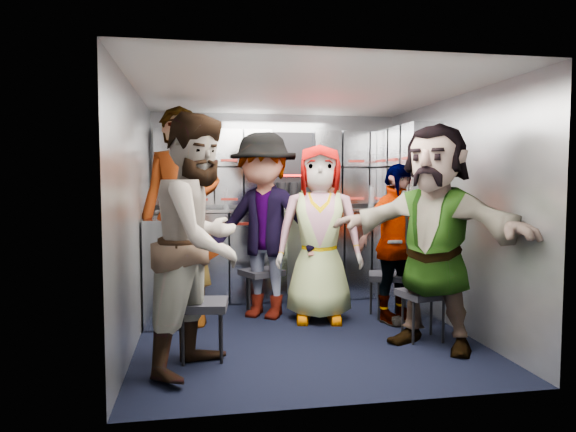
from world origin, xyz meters
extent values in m
plane|color=black|center=(0.00, 0.00, 0.00)|extent=(3.00, 3.00, 0.00)
cube|color=gray|center=(0.00, 1.50, 1.05)|extent=(2.80, 0.04, 2.10)
cube|color=gray|center=(-1.40, 0.00, 1.05)|extent=(0.04, 3.00, 2.10)
cube|color=gray|center=(1.40, 0.00, 1.05)|extent=(0.04, 3.00, 2.10)
cube|color=silver|center=(0.00, 0.00, 2.10)|extent=(2.80, 3.00, 0.02)
cube|color=#979DA7|center=(0.00, 1.29, 0.49)|extent=(2.68, 0.38, 0.99)
cube|color=#979DA7|center=(-1.19, 0.56, 0.49)|extent=(0.38, 0.76, 0.99)
cube|color=silver|center=(0.00, 1.29, 1.01)|extent=(2.68, 0.42, 0.03)
cube|color=#979DA7|center=(0.00, 1.35, 1.49)|extent=(2.68, 0.28, 0.82)
cube|color=#979DA7|center=(1.25, 0.70, 1.49)|extent=(0.28, 1.00, 0.82)
cube|color=#979DA7|center=(1.25, 0.60, 0.50)|extent=(0.28, 1.20, 1.00)
cube|color=maroon|center=(0.00, 1.09, 0.88)|extent=(2.60, 0.02, 0.03)
cube|color=black|center=(-0.87, -0.55, 0.41)|extent=(0.41, 0.39, 0.06)
cylinder|color=black|center=(-1.01, -0.67, 0.20)|extent=(0.02, 0.02, 0.40)
cylinder|color=black|center=(-0.73, -0.67, 0.20)|extent=(0.02, 0.02, 0.40)
cylinder|color=black|center=(-1.01, -0.43, 0.20)|extent=(0.02, 0.02, 0.40)
cylinder|color=black|center=(-0.73, -0.43, 0.20)|extent=(0.02, 0.02, 0.40)
cube|color=black|center=(-0.26, 0.76, 0.41)|extent=(0.48, 0.47, 0.06)
cylinder|color=black|center=(-0.40, 0.64, 0.19)|extent=(0.02, 0.02, 0.39)
cylinder|color=black|center=(-0.13, 0.64, 0.19)|extent=(0.02, 0.02, 0.39)
cylinder|color=black|center=(-0.40, 0.87, 0.19)|extent=(0.02, 0.02, 0.39)
cylinder|color=black|center=(-0.13, 0.87, 0.19)|extent=(0.02, 0.02, 0.39)
cube|color=black|center=(0.24, 0.54, 0.41)|extent=(0.37, 0.35, 0.06)
cylinder|color=black|center=(0.11, 0.42, 0.20)|extent=(0.02, 0.02, 0.39)
cylinder|color=black|center=(0.38, 0.42, 0.20)|extent=(0.02, 0.02, 0.39)
cylinder|color=black|center=(0.11, 0.65, 0.20)|extent=(0.02, 0.02, 0.39)
cylinder|color=black|center=(0.38, 0.65, 0.20)|extent=(0.02, 0.02, 0.39)
cube|color=black|center=(0.94, 0.36, 0.40)|extent=(0.45, 0.44, 0.06)
cylinder|color=black|center=(0.80, 0.25, 0.19)|extent=(0.02, 0.02, 0.38)
cylinder|color=black|center=(1.07, 0.25, 0.19)|extent=(0.02, 0.02, 0.38)
cylinder|color=black|center=(0.80, 0.48, 0.19)|extent=(0.02, 0.02, 0.38)
cylinder|color=black|center=(1.07, 0.48, 0.19)|extent=(0.02, 0.02, 0.38)
cube|color=black|center=(0.96, -0.38, 0.39)|extent=(0.42, 0.40, 0.06)
cylinder|color=black|center=(0.83, -0.50, 0.19)|extent=(0.02, 0.02, 0.37)
cylinder|color=black|center=(1.09, -0.50, 0.19)|extent=(0.02, 0.02, 0.37)
cylinder|color=black|center=(0.83, -0.27, 0.19)|extent=(0.02, 0.02, 0.37)
cylinder|color=black|center=(1.09, -0.27, 0.19)|extent=(0.02, 0.02, 0.37)
imported|color=black|center=(-1.05, 0.44, 1.01)|extent=(0.82, 0.63, 2.02)
imported|color=black|center=(-0.87, -0.73, 0.91)|extent=(1.03, 1.11, 1.81)
imported|color=black|center=(-0.26, 0.58, 0.90)|extent=(1.35, 1.17, 1.81)
imported|color=black|center=(0.24, 0.36, 0.84)|extent=(0.91, 0.69, 1.68)
imported|color=black|center=(0.94, 0.18, 0.75)|extent=(0.95, 0.70, 1.50)
imported|color=black|center=(0.96, -0.56, 0.90)|extent=(1.53, 1.58, 1.80)
cylinder|color=white|center=(-0.94, 1.24, 1.16)|extent=(0.06, 0.06, 0.26)
cylinder|color=white|center=(-0.60, 1.24, 1.14)|extent=(0.07, 0.07, 0.23)
cylinder|color=white|center=(1.06, 1.24, 1.15)|extent=(0.07, 0.07, 0.24)
cylinder|color=tan|center=(-0.33, 1.23, 1.08)|extent=(0.07, 0.07, 0.10)
cylinder|color=tan|center=(1.25, 1.23, 1.08)|extent=(0.08, 0.08, 0.11)
camera|label=1|loc=(-0.88, -4.38, 1.35)|focal=32.00mm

